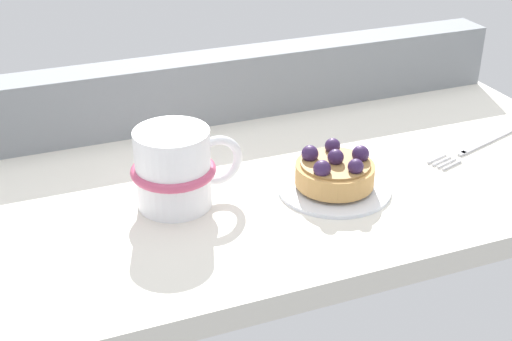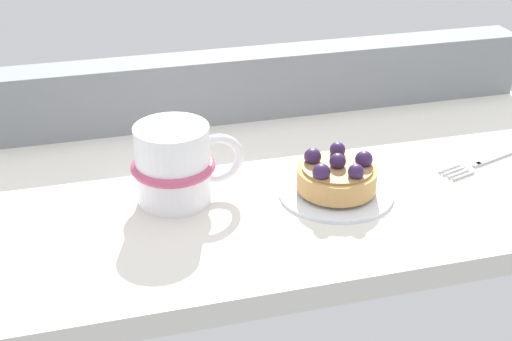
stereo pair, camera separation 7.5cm
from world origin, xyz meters
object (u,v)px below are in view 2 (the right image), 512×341
at_px(raspberry_tart, 337,175).
at_px(dessert_fork, 492,158).
at_px(coffee_mug, 175,164).
at_px(dessert_plate, 336,191).

distance_m(raspberry_tart, dessert_fork, 0.21).
height_order(coffee_mug, dessert_fork, coffee_mug).
bearing_deg(coffee_mug, dessert_plate, -11.52).
xyz_separation_m(dessert_plate, dessert_fork, (0.21, 0.03, -0.00)).
bearing_deg(dessert_plate, coffee_mug, 168.48).
height_order(raspberry_tart, dessert_fork, raspberry_tart).
distance_m(raspberry_tart, coffee_mug, 0.18).
relative_size(dessert_plate, coffee_mug, 1.04).
distance_m(dessert_plate, raspberry_tart, 0.02).
distance_m(dessert_plate, dessert_fork, 0.21).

